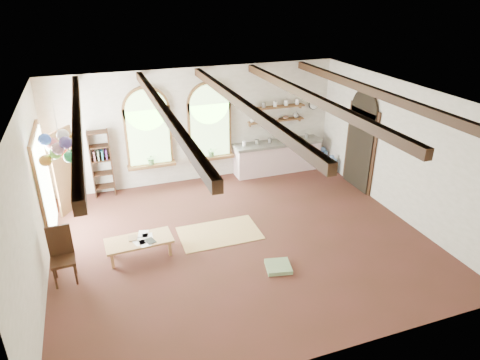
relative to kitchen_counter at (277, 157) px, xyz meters
name	(u,v)px	position (x,y,z in m)	size (l,w,h in m)	color
floor	(241,239)	(-2.30, -3.20, -0.48)	(8.00, 8.00, 0.00)	#522922
ceiling_beams	(241,103)	(-2.30, -3.20, 2.62)	(6.20, 6.80, 0.18)	#311D0F
window_left	(148,131)	(-3.70, 0.23, 1.16)	(1.30, 0.28, 2.20)	brown
window_right	(210,124)	(-2.00, 0.23, 1.16)	(1.30, 0.28, 2.20)	brown
left_doorway	(45,186)	(-6.25, -1.40, 0.67)	(0.10, 1.90, 2.50)	brown
right_doorway	(359,150)	(1.65, -1.70, 0.62)	(0.10, 1.30, 2.40)	black
kitchen_counter	(277,157)	(0.00, 0.00, 0.00)	(2.68, 0.62, 0.94)	silver
wall_shelf_lower	(276,120)	(0.00, 0.18, 1.07)	(1.70, 0.24, 0.04)	brown
wall_shelf_upper	(277,107)	(0.00, 0.18, 1.47)	(1.70, 0.24, 0.04)	brown
wall_clock	(314,104)	(1.25, 0.25, 1.42)	(0.32, 0.32, 0.04)	black
bookshelf	(101,164)	(-5.00, 0.12, 0.42)	(0.53, 0.32, 1.80)	#311D0F
coffee_table	(139,242)	(-4.50, -3.07, -0.13)	(1.39, 0.69, 0.39)	tan
side_chair	(64,266)	(-5.95, -3.42, -0.15)	(0.46, 0.46, 1.12)	#311D0F
floor_mat	(220,233)	(-2.68, -2.80, -0.47)	(1.82, 1.12, 0.02)	tan
floor_cushion	(278,267)	(-1.95, -4.45, -0.43)	(0.49, 0.49, 0.08)	gray
water_jug_a	(331,166)	(1.45, -0.70, -0.22)	(0.31, 0.31, 0.59)	#5882BE
water_jug_b	(322,157)	(1.52, -0.05, -0.22)	(0.31, 0.31, 0.60)	#5882BE
balloon_cluster	(61,148)	(-5.71, -2.40, 1.86)	(0.79, 0.83, 1.15)	white
table_book	(128,239)	(-4.70, -2.98, -0.08)	(0.17, 0.25, 0.02)	olive
tablet	(150,241)	(-4.28, -3.20, -0.08)	(0.17, 0.25, 0.01)	black
potted_plant_left	(151,159)	(-3.70, 0.12, 0.37)	(0.27, 0.23, 0.30)	#598C4C
potted_plant_right	(212,152)	(-2.00, 0.12, 0.37)	(0.27, 0.23, 0.30)	#598C4C
shelf_cup_a	(252,121)	(-0.75, 0.18, 1.14)	(0.12, 0.10, 0.10)	white
shelf_cup_b	(264,119)	(-0.40, 0.18, 1.14)	(0.10, 0.10, 0.09)	beige
shelf_bowl_a	(275,119)	(-0.05, 0.18, 1.12)	(0.22, 0.22, 0.05)	beige
shelf_bowl_b	(286,118)	(0.30, 0.18, 1.12)	(0.20, 0.20, 0.06)	#8C664C
shelf_vase	(296,114)	(0.65, 0.18, 1.19)	(0.18, 0.18, 0.19)	slate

